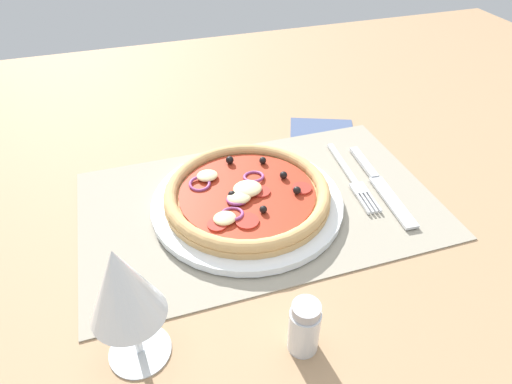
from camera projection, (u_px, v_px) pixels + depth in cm
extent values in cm
cube|color=#9E7A56|center=(260.00, 211.00, 65.01)|extent=(190.00, 140.00, 2.40)
cube|color=gray|center=(260.00, 204.00, 64.14)|extent=(50.31, 31.27, 0.40)
cylinder|color=white|center=(248.00, 204.00, 62.89)|extent=(27.09, 27.09, 1.07)
cylinder|color=tan|center=(248.00, 199.00, 62.24)|extent=(23.35, 23.35, 1.00)
torus|color=tan|center=(248.00, 194.00, 61.70)|extent=(23.29, 23.29, 1.80)
cylinder|color=#A82D19|center=(248.00, 195.00, 61.83)|extent=(19.15, 19.15, 0.30)
ellipsoid|color=beige|center=(239.00, 197.00, 60.46)|extent=(3.32, 2.99, 1.00)
ellipsoid|color=beige|center=(248.00, 190.00, 61.42)|extent=(4.07, 3.66, 1.22)
ellipsoid|color=beige|center=(225.00, 218.00, 57.15)|extent=(3.01, 2.71, 0.90)
ellipsoid|color=beige|center=(207.00, 176.00, 64.37)|extent=(3.09, 2.78, 0.93)
sphere|color=black|center=(263.00, 209.00, 58.42)|extent=(1.02, 1.02, 1.02)
sphere|color=black|center=(230.00, 160.00, 67.24)|extent=(1.21, 1.21, 1.21)
sphere|color=black|center=(263.00, 160.00, 67.27)|extent=(1.08, 1.08, 1.08)
sphere|color=black|center=(297.00, 190.00, 61.50)|extent=(1.12, 1.12, 1.12)
sphere|color=black|center=(283.00, 175.00, 64.29)|extent=(1.12, 1.12, 1.12)
sphere|color=black|center=(232.00, 195.00, 60.75)|extent=(1.12, 1.12, 1.12)
torus|color=#8E3D75|center=(200.00, 184.00, 63.18)|extent=(3.18, 3.20, 0.84)
torus|color=#8E3D75|center=(255.00, 176.00, 64.56)|extent=(3.15, 3.18, 0.85)
torus|color=#8E3D75|center=(237.00, 199.00, 60.45)|extent=(3.03, 3.03, 0.95)
torus|color=#8E3D75|center=(232.00, 214.00, 58.09)|extent=(3.17, 3.18, 0.91)
cylinder|color=#A3281E|center=(262.00, 192.00, 61.96)|extent=(2.49, 2.49, 0.30)
cylinder|color=#A3281E|center=(217.00, 225.00, 56.63)|extent=(2.56, 2.56, 0.30)
cylinder|color=#A3281E|center=(247.00, 221.00, 57.16)|extent=(3.10, 3.10, 0.30)
cylinder|color=#A3281E|center=(302.00, 188.00, 62.53)|extent=(2.72, 2.72, 0.30)
cube|color=silver|center=(342.00, 163.00, 71.43)|extent=(1.83, 11.20, 0.44)
cube|color=silver|center=(359.00, 189.00, 66.21)|extent=(2.40, 2.70, 0.44)
cube|color=silver|center=(363.00, 204.00, 63.45)|extent=(0.68, 4.33, 0.44)
cube|color=silver|center=(367.00, 203.00, 63.56)|extent=(0.68, 4.33, 0.44)
cube|color=silver|center=(371.00, 203.00, 63.66)|extent=(0.68, 4.33, 0.44)
cube|color=silver|center=(374.00, 202.00, 63.77)|extent=(0.68, 4.33, 0.44)
cube|color=silver|center=(364.00, 162.00, 71.42)|extent=(1.92, 8.47, 0.62)
cube|color=silver|center=(393.00, 201.00, 63.87)|extent=(2.86, 11.72, 0.44)
cylinder|color=silver|center=(140.00, 350.00, 45.74)|extent=(6.40, 6.40, 0.40)
cylinder|color=silver|center=(135.00, 332.00, 43.75)|extent=(0.80, 0.80, 6.00)
cone|color=silver|center=(121.00, 284.00, 39.23)|extent=(7.20, 7.20, 8.50)
cone|color=orange|center=(122.00, 286.00, 39.38)|extent=(6.18, 6.18, 7.22)
cube|color=#425175|center=(322.00, 133.00, 79.67)|extent=(14.40, 13.76, 0.36)
cylinder|color=silver|center=(304.00, 330.00, 44.65)|extent=(3.20, 3.20, 5.50)
cylinder|color=#ADADB2|center=(306.00, 310.00, 42.56)|extent=(2.88, 2.88, 1.20)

